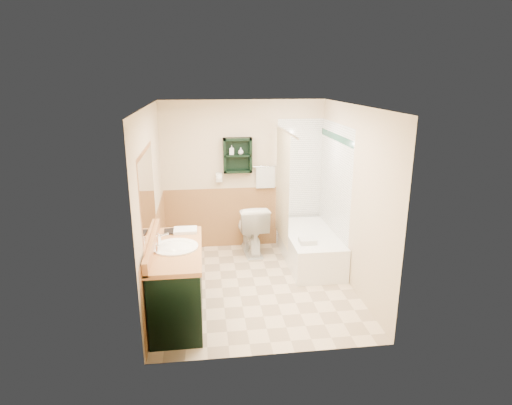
{
  "coord_description": "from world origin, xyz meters",
  "views": [
    {
      "loc": [
        -0.66,
        -5.22,
        2.75
      ],
      "look_at": [
        0.04,
        0.2,
        1.13
      ],
      "focal_mm": 30.0,
      "sensor_mm": 36.0,
      "label": 1
    }
  ],
  "objects_px": {
    "wall_shelf": "(238,155)",
    "vanity_book": "(164,225)",
    "hair_dryer": "(219,177)",
    "soap_bottle_b": "(241,152)",
    "soap_bottle_a": "(232,152)",
    "bathtub": "(310,248)",
    "vanity": "(177,282)",
    "toilet": "(251,229)"
  },
  "relations": [
    {
      "from": "bathtub",
      "to": "vanity_book",
      "type": "bearing_deg",
      "value": -159.74
    },
    {
      "from": "toilet",
      "to": "soap_bottle_a",
      "type": "height_order",
      "value": "soap_bottle_a"
    },
    {
      "from": "bathtub",
      "to": "soap_bottle_b",
      "type": "height_order",
      "value": "soap_bottle_b"
    },
    {
      "from": "soap_bottle_b",
      "to": "vanity_book",
      "type": "bearing_deg",
      "value": -126.16
    },
    {
      "from": "toilet",
      "to": "soap_bottle_b",
      "type": "distance_m",
      "value": 1.23
    },
    {
      "from": "wall_shelf",
      "to": "toilet",
      "type": "relative_size",
      "value": 0.67
    },
    {
      "from": "vanity_book",
      "to": "soap_bottle_a",
      "type": "xyz_separation_m",
      "value": [
        0.97,
        1.52,
        0.62
      ]
    },
    {
      "from": "hair_dryer",
      "to": "soap_bottle_a",
      "type": "xyz_separation_m",
      "value": [
        0.21,
        -0.03,
        0.4
      ]
    },
    {
      "from": "bathtub",
      "to": "toilet",
      "type": "xyz_separation_m",
      "value": [
        -0.84,
        0.52,
        0.16
      ]
    },
    {
      "from": "hair_dryer",
      "to": "soap_bottle_a",
      "type": "height_order",
      "value": "soap_bottle_a"
    },
    {
      "from": "vanity_book",
      "to": "soap_bottle_a",
      "type": "bearing_deg",
      "value": 54.4
    },
    {
      "from": "toilet",
      "to": "vanity_book",
      "type": "distance_m",
      "value": 1.89
    },
    {
      "from": "wall_shelf",
      "to": "toilet",
      "type": "distance_m",
      "value": 1.19
    },
    {
      "from": "hair_dryer",
      "to": "vanity_book",
      "type": "xyz_separation_m",
      "value": [
        -0.76,
        -1.55,
        -0.22
      ]
    },
    {
      "from": "vanity",
      "to": "toilet",
      "type": "relative_size",
      "value": 1.69
    },
    {
      "from": "vanity",
      "to": "toilet",
      "type": "height_order",
      "value": "vanity"
    },
    {
      "from": "vanity",
      "to": "soap_bottle_b",
      "type": "distance_m",
      "value": 2.53
    },
    {
      "from": "wall_shelf",
      "to": "vanity",
      "type": "relative_size",
      "value": 0.4
    },
    {
      "from": "wall_shelf",
      "to": "toilet",
      "type": "height_order",
      "value": "wall_shelf"
    },
    {
      "from": "soap_bottle_b",
      "to": "bathtub",
      "type": "bearing_deg",
      "value": -37.57
    },
    {
      "from": "wall_shelf",
      "to": "vanity_book",
      "type": "height_order",
      "value": "wall_shelf"
    },
    {
      "from": "bathtub",
      "to": "vanity_book",
      "type": "relative_size",
      "value": 7.53
    },
    {
      "from": "bathtub",
      "to": "toilet",
      "type": "height_order",
      "value": "toilet"
    },
    {
      "from": "toilet",
      "to": "bathtub",
      "type": "bearing_deg",
      "value": 143.64
    },
    {
      "from": "wall_shelf",
      "to": "hair_dryer",
      "type": "xyz_separation_m",
      "value": [
        -0.3,
        0.02,
        -0.35
      ]
    },
    {
      "from": "toilet",
      "to": "soap_bottle_b",
      "type": "height_order",
      "value": "soap_bottle_b"
    },
    {
      "from": "hair_dryer",
      "to": "soap_bottle_b",
      "type": "distance_m",
      "value": 0.54
    },
    {
      "from": "wall_shelf",
      "to": "soap_bottle_b",
      "type": "height_order",
      "value": "wall_shelf"
    },
    {
      "from": "hair_dryer",
      "to": "toilet",
      "type": "xyz_separation_m",
      "value": [
        0.49,
        -0.26,
        -0.8
      ]
    },
    {
      "from": "hair_dryer",
      "to": "vanity_book",
      "type": "height_order",
      "value": "hair_dryer"
    },
    {
      "from": "vanity_book",
      "to": "hair_dryer",
      "type": "bearing_deg",
      "value": 60.77
    },
    {
      "from": "vanity_book",
      "to": "soap_bottle_a",
      "type": "height_order",
      "value": "soap_bottle_a"
    },
    {
      "from": "bathtub",
      "to": "wall_shelf",
      "type": "bearing_deg",
      "value": 143.63
    },
    {
      "from": "vanity",
      "to": "wall_shelf",
      "type": "bearing_deg",
      "value": 66.28
    },
    {
      "from": "wall_shelf",
      "to": "soap_bottle_a",
      "type": "bearing_deg",
      "value": -176.89
    },
    {
      "from": "vanity_book",
      "to": "soap_bottle_b",
      "type": "xyz_separation_m",
      "value": [
        1.11,
        1.52,
        0.63
      ]
    },
    {
      "from": "hair_dryer",
      "to": "soap_bottle_b",
      "type": "height_order",
      "value": "soap_bottle_b"
    },
    {
      "from": "wall_shelf",
      "to": "vanity_book",
      "type": "distance_m",
      "value": 1.94
    },
    {
      "from": "soap_bottle_a",
      "to": "soap_bottle_b",
      "type": "bearing_deg",
      "value": 0.0
    },
    {
      "from": "toilet",
      "to": "soap_bottle_a",
      "type": "bearing_deg",
      "value": -43.55
    },
    {
      "from": "hair_dryer",
      "to": "toilet",
      "type": "height_order",
      "value": "hair_dryer"
    },
    {
      "from": "wall_shelf",
      "to": "vanity_book",
      "type": "relative_size",
      "value": 2.76
    }
  ]
}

